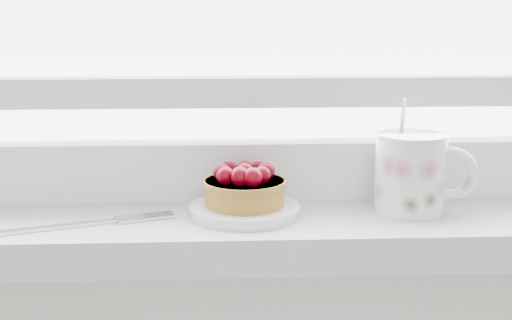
{
  "coord_description": "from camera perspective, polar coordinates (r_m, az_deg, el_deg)",
  "views": [
    {
      "loc": [
        -0.05,
        1.12,
        1.17
      ],
      "look_at": [
        -0.01,
        1.88,
        1.01
      ],
      "focal_mm": 50.0,
      "sensor_mm": 36.0,
      "label": 1
    }
  ],
  "objects": [
    {
      "name": "saucer",
      "position": [
        0.8,
        -0.91,
        -4.04
      ],
      "size": [
        0.12,
        0.12,
        0.01
      ],
      "primitive_type": "cylinder",
      "color": "white",
      "rests_on": "windowsill"
    },
    {
      "name": "raspberry_tart",
      "position": [
        0.79,
        -0.92,
        -2.14
      ],
      "size": [
        0.09,
        0.09,
        0.05
      ],
      "color": "brown",
      "rests_on": "saucer"
    },
    {
      "name": "fork",
      "position": [
        0.79,
        -13.82,
        -5.0
      ],
      "size": [
        0.2,
        0.09,
        0.0
      ],
      "color": "silver",
      "rests_on": "windowsill"
    },
    {
      "name": "floral_mug",
      "position": [
        0.82,
        12.46,
        -0.92
      ],
      "size": [
        0.12,
        0.1,
        0.13
      ],
      "color": "silver",
      "rests_on": "windowsill"
    }
  ]
}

